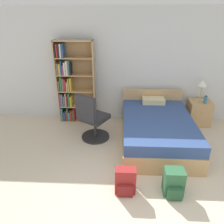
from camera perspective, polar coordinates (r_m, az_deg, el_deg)
The scene contains 9 objects.
wall_back at distance 5.22m, azimuth 6.66°, elevation 11.69°, with size 9.00×0.06×2.60m.
bookshelf at distance 5.21m, azimuth -10.63°, elevation 6.98°, with size 0.86×0.28×1.92m.
bed at distance 4.59m, azimuth 11.52°, elevation -4.25°, with size 1.39×2.06×0.81m.
office_chair at distance 4.48m, azimuth -5.17°, elevation -2.10°, with size 0.68×0.72×1.04m.
nightstand at distance 5.57m, azimuth 21.68°, elevation -0.15°, with size 0.50×0.46×0.58m.
table_lamp at distance 5.35m, azimuth 22.51°, elevation 6.64°, with size 0.22×0.22×0.51m.
water_bottle at distance 5.35m, azimuth 23.24°, elevation 2.97°, with size 0.07×0.07×0.18m.
backpack_green at distance 3.49m, azimuth 15.81°, elevation -17.36°, with size 0.29×0.29×0.42m.
backpack_red at distance 3.39m, azimuth 3.50°, elevation -17.66°, with size 0.31×0.22×0.42m.
Camera 1 is at (-0.36, -1.84, 2.51)m, focal length 35.00 mm.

